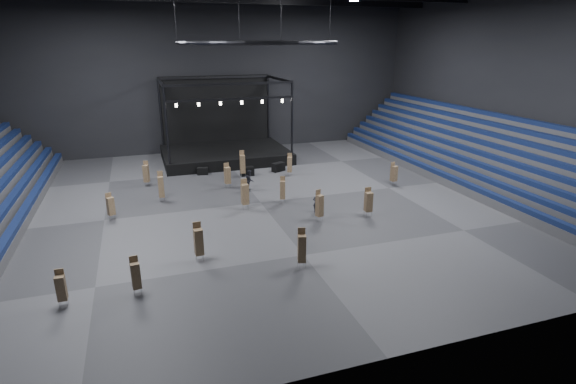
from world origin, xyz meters
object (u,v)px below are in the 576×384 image
object	(u,v)px
stage	(224,146)
flight_case_right	(278,167)
man_center	(317,202)
flight_case_left	(202,171)
chair_stack_4	(290,164)
chair_stack_1	(319,205)
chair_stack_5	(146,173)
chair_stack_12	(161,186)
chair_stack_9	(198,241)
chair_stack_3	(368,201)
chair_stack_0	(61,287)
chair_stack_2	(242,164)
chair_stack_14	(245,194)
chair_stack_7	(111,206)
chair_stack_13	(283,189)
chair_stack_6	(227,175)
chair_stack_8	(136,275)
crew_member	(250,180)
chair_stack_10	(302,248)
chair_stack_11	(394,173)
flight_case_mid	(247,171)

from	to	relation	value
stage	flight_case_right	bearing A→B (deg)	-59.40
man_center	flight_case_left	bearing A→B (deg)	-55.07
chair_stack_4	stage	bearing A→B (deg)	141.64
chair_stack_1	chair_stack_5	size ratio (longest dim) A/B	1.03
flight_case_left	chair_stack_12	distance (m)	8.44
chair_stack_5	chair_stack_9	distance (m)	17.30
stage	chair_stack_3	size ratio (longest dim) A/B	5.93
chair_stack_0	chair_stack_2	size ratio (longest dim) A/B	0.76
chair_stack_14	chair_stack_5	bearing A→B (deg)	124.48
chair_stack_7	chair_stack_13	bearing A→B (deg)	-27.19
chair_stack_5	chair_stack_6	world-z (taller)	chair_stack_5
flight_case_right	chair_stack_8	distance (m)	25.44
chair_stack_12	chair_stack_13	size ratio (longest dim) A/B	1.14
chair_stack_0	man_center	world-z (taller)	chair_stack_0
chair_stack_3	chair_stack_9	distance (m)	14.02
chair_stack_8	chair_stack_13	size ratio (longest dim) A/B	0.96
chair_stack_13	man_center	size ratio (longest dim) A/B	1.41
chair_stack_4	chair_stack_9	xyz separation A→B (m)	(-11.46, -16.08, 0.13)
chair_stack_12	crew_member	xyz separation A→B (m)	(7.89, 0.52, -0.38)
crew_member	man_center	bearing A→B (deg)	-135.71
crew_member	chair_stack_12	bearing A→B (deg)	110.39
chair_stack_10	chair_stack_11	distance (m)	18.91
flight_case_right	chair_stack_10	distance (m)	21.45
chair_stack_11	chair_stack_10	bearing A→B (deg)	-154.40
chair_stack_7	chair_stack_11	distance (m)	25.27
chair_stack_8	chair_stack_12	bearing A→B (deg)	73.20
stage	flight_case_mid	distance (m)	8.06
chair_stack_5	chair_stack_11	world-z (taller)	chair_stack_5
chair_stack_5	chair_stack_8	size ratio (longest dim) A/B	1.08
chair_stack_12	flight_case_right	bearing A→B (deg)	28.28
chair_stack_0	chair_stack_6	bearing A→B (deg)	55.43
chair_stack_1	chair_stack_11	bearing A→B (deg)	12.60
flight_case_left	chair_stack_0	xyz separation A→B (m)	(-10.45, -22.12, 0.73)
chair_stack_5	chair_stack_12	size ratio (longest dim) A/B	0.91
flight_case_mid	chair_stack_4	world-z (taller)	chair_stack_4
chair_stack_7	chair_stack_6	bearing A→B (deg)	1.86
stage	chair_stack_10	size ratio (longest dim) A/B	5.49
chair_stack_2	chair_stack_14	distance (m)	9.34
chair_stack_8	man_center	size ratio (longest dim) A/B	1.35
flight_case_right	chair_stack_14	world-z (taller)	chair_stack_14
crew_member	chair_stack_7	bearing A→B (deg)	123.50
flight_case_right	chair_stack_14	bearing A→B (deg)	-121.00
chair_stack_6	chair_stack_7	size ratio (longest dim) A/B	1.11
chair_stack_1	chair_stack_10	distance (m)	7.66
chair_stack_10	chair_stack_12	world-z (taller)	chair_stack_12
man_center	chair_stack_1	bearing A→B (deg)	81.82
flight_case_right	chair_stack_0	size ratio (longest dim) A/B	0.66
man_center	chair_stack_3	bearing A→B (deg)	155.21
flight_case_right	chair_stack_4	size ratio (longest dim) A/B	0.59
chair_stack_0	chair_stack_7	world-z (taller)	chair_stack_7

